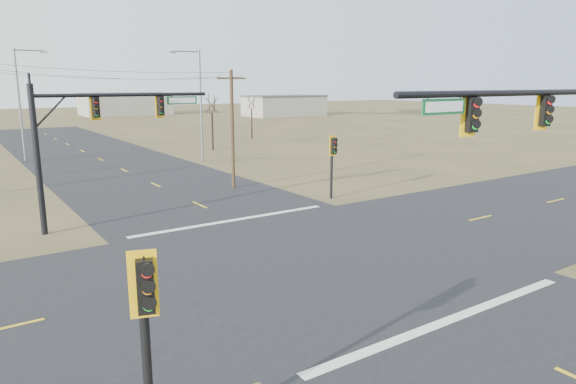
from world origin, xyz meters
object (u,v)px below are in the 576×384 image
(pedestal_signal_ne, at_px, (333,152))
(bare_tree_d, at_px, (251,102))
(mast_arm_far, at_px, (94,125))
(utility_pole_near, at_px, (232,127))
(streetlight_a, at_px, (198,100))
(bare_tree_c, at_px, (212,103))
(mast_arm_near, at_px, (550,138))
(pedestal_signal_sw, at_px, (146,312))
(streetlight_c, at_px, (22,99))

(pedestal_signal_ne, bearing_deg, bare_tree_d, 64.90)
(mast_arm_far, bearing_deg, utility_pole_near, 9.75)
(streetlight_a, distance_m, bare_tree_c, 9.55)
(mast_arm_near, xyz_separation_m, streetlight_a, (2.95, 36.28, 0.30))
(pedestal_signal_sw, bearing_deg, bare_tree_d, 75.67)
(mast_arm_near, height_order, bare_tree_d, mast_arm_near)
(streetlight_c, bearing_deg, pedestal_signal_ne, -41.27)
(pedestal_signal_sw, distance_m, bare_tree_c, 50.70)
(mast_arm_near, relative_size, utility_pole_near, 1.34)
(bare_tree_c, bearing_deg, mast_arm_near, -100.44)
(mast_arm_near, height_order, streetlight_a, streetlight_a)
(utility_pole_near, xyz_separation_m, bare_tree_c, (8.53, 21.06, 0.88))
(streetlight_c, xyz_separation_m, bare_tree_d, (29.06, 5.56, -1.06))
(pedestal_signal_sw, distance_m, streetlight_c, 47.88)
(bare_tree_c, bearing_deg, streetlight_a, -123.12)
(mast_arm_far, xyz_separation_m, streetlight_c, (0.22, 28.68, 0.68))
(streetlight_a, height_order, bare_tree_c, streetlight_a)
(streetlight_c, bearing_deg, streetlight_a, -13.72)
(bare_tree_c, xyz_separation_m, bare_tree_d, (9.95, 8.13, -0.28))
(utility_pole_near, distance_m, bare_tree_c, 22.74)
(pedestal_signal_sw, relative_size, streetlight_a, 0.43)
(bare_tree_c, height_order, bare_tree_d, bare_tree_c)
(streetlight_c, bearing_deg, utility_pole_near, -42.40)
(pedestal_signal_ne, bearing_deg, streetlight_c, 112.29)
(pedestal_signal_ne, bearing_deg, utility_pole_near, 116.03)
(mast_arm_near, distance_m, bare_tree_c, 45.01)
(streetlight_a, height_order, bare_tree_d, streetlight_a)
(pedestal_signal_sw, height_order, streetlight_a, streetlight_a)
(pedestal_signal_sw, xyz_separation_m, bare_tree_c, (23.16, 45.06, 2.04))
(pedestal_signal_ne, relative_size, streetlight_a, 0.40)
(utility_pole_near, bearing_deg, bare_tree_d, 57.66)
(pedestal_signal_sw, relative_size, bare_tree_c, 0.67)
(pedestal_signal_ne, height_order, streetlight_a, streetlight_a)
(mast_arm_far, distance_m, utility_pole_near, 11.96)
(pedestal_signal_ne, xyz_separation_m, utility_pole_near, (-3.81, 6.87, 1.34))
(mast_arm_near, xyz_separation_m, utility_pole_near, (-0.37, 23.21, -1.24))
(utility_pole_near, bearing_deg, streetlight_c, 114.12)
(bare_tree_c, bearing_deg, mast_arm_far, -126.51)
(streetlight_a, bearing_deg, bare_tree_d, 60.19)
(streetlight_c, distance_m, bare_tree_c, 19.30)
(pedestal_signal_sw, relative_size, utility_pole_near, 0.53)
(utility_pole_near, relative_size, streetlight_c, 0.78)
(utility_pole_near, xyz_separation_m, bare_tree_d, (18.48, 29.19, 0.61))
(pedestal_signal_ne, xyz_separation_m, bare_tree_d, (14.67, 36.07, 1.95))
(pedestal_signal_ne, distance_m, pedestal_signal_sw, 25.17)
(mast_arm_far, xyz_separation_m, bare_tree_d, (29.28, 34.24, -0.38))
(mast_arm_far, relative_size, streetlight_a, 0.88)
(streetlight_a, xyz_separation_m, streetlight_c, (-13.90, 10.55, 0.13))
(mast_arm_near, xyz_separation_m, streetlight_c, (-10.95, 46.84, 0.43))
(utility_pole_near, relative_size, streetlight_a, 0.80)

